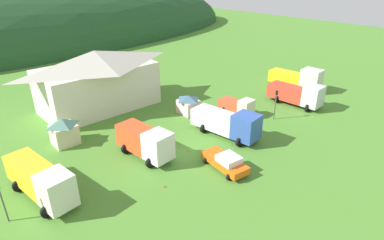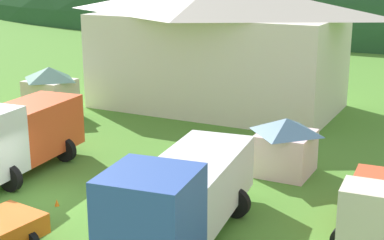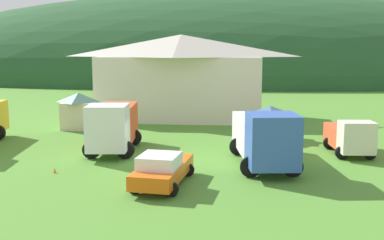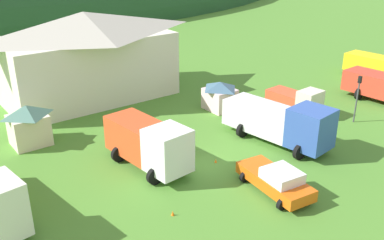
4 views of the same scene
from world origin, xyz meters
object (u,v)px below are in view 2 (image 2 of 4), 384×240
at_px(play_shed_pink, 286,145).
at_px(light_truck_cream, 377,206).
at_px(play_shed_cream, 50,91).
at_px(traffic_cone_mid_row, 57,206).
at_px(heavy_rig_white, 16,134).
at_px(depot_building, 217,43).
at_px(box_truck_blue, 181,195).

relative_size(play_shed_pink, light_truck_cream, 0.54).
height_order(play_shed_cream, traffic_cone_mid_row, play_shed_cream).
height_order(heavy_rig_white, light_truck_cream, heavy_rig_white).
bearing_deg(play_shed_cream, depot_building, 41.10).
xyz_separation_m(depot_building, traffic_cone_mid_row, (1.15, -17.11, -4.11)).
xyz_separation_m(box_truck_blue, traffic_cone_mid_row, (-5.66, 0.53, -1.71)).
bearing_deg(play_shed_pink, box_truck_blue, -96.87).
distance_m(box_truck_blue, traffic_cone_mid_row, 5.94).
bearing_deg(light_truck_cream, traffic_cone_mid_row, -79.90).
bearing_deg(depot_building, heavy_rig_white, -100.21).
bearing_deg(traffic_cone_mid_row, box_truck_blue, -5.33).
xyz_separation_m(depot_building, play_shed_cream, (-7.82, -6.82, -2.54)).
distance_m(heavy_rig_white, traffic_cone_mid_row, 4.75).
xyz_separation_m(depot_building, heavy_rig_white, (-2.70, -15.01, -2.31)).
relative_size(play_shed_pink, box_truck_blue, 0.31).
xyz_separation_m(play_shed_cream, play_shed_pink, (15.59, -2.90, -0.27)).
distance_m(play_shed_pink, light_truck_cream, 6.57).
distance_m(play_shed_cream, box_truck_blue, 18.20).
height_order(depot_building, traffic_cone_mid_row, depot_building).
height_order(depot_building, play_shed_cream, depot_building).
height_order(depot_building, heavy_rig_white, depot_building).
distance_m(play_shed_pink, heavy_rig_white, 11.74).
height_order(play_shed_cream, heavy_rig_white, heavy_rig_white).
distance_m(play_shed_cream, traffic_cone_mid_row, 13.74).
xyz_separation_m(heavy_rig_white, traffic_cone_mid_row, (3.86, -2.10, -1.80)).
bearing_deg(traffic_cone_mid_row, play_shed_cream, 131.08).
relative_size(play_shed_cream, play_shed_pink, 1.15).
bearing_deg(heavy_rig_white, box_truck_blue, 69.25).
relative_size(box_truck_blue, light_truck_cream, 1.76).
relative_size(play_shed_cream, traffic_cone_mid_row, 5.80).
height_order(heavy_rig_white, traffic_cone_mid_row, heavy_rig_white).
bearing_deg(box_truck_blue, heavy_rig_white, -112.53).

